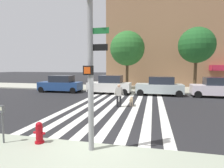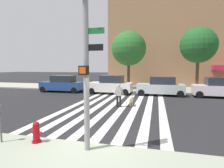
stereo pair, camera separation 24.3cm
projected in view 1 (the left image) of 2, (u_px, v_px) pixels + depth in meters
ground_plane at (126, 106)px, 13.33m from camera, size 160.00×160.00×0.00m
sidewalk_far at (138, 89)px, 23.12m from camera, size 80.00×6.00×0.15m
crosswalk_stripes at (118, 105)px, 13.46m from camera, size 6.75×13.60×0.01m
apartment_block at (186, 7)px, 31.83m from camera, size 24.44×19.26×27.03m
traffic_light_pole at (90, 45)px, 5.54m from camera, size 0.74×0.46×5.80m
fire_hydrant at (39, 133)px, 6.40m from camera, size 0.44×0.32×0.76m
parking_meter_second_along at (2, 119)px, 6.35m from camera, size 0.14×0.11×1.36m
parked_car_near_curb at (61, 84)px, 20.61m from camera, size 4.80×2.13×1.89m
parked_car_behind_first at (110, 85)px, 19.32m from camera, size 4.59×2.10×1.97m
parked_car_third_in_line at (160, 86)px, 18.18m from camera, size 4.61×1.92×1.89m
parked_car_fourth_in_line at (217, 88)px, 17.01m from camera, size 4.48×2.08×1.89m
street_tree_nearest at (127, 49)px, 22.13m from camera, size 4.23×4.23×7.09m
street_tree_middle at (196, 45)px, 20.23m from camera, size 3.99×3.99×7.14m
pedestrian_dog_walker at (119, 94)px, 12.79m from camera, size 0.71×0.27×1.64m
dog_on_leash at (131, 100)px, 13.25m from camera, size 0.31×1.00×0.65m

